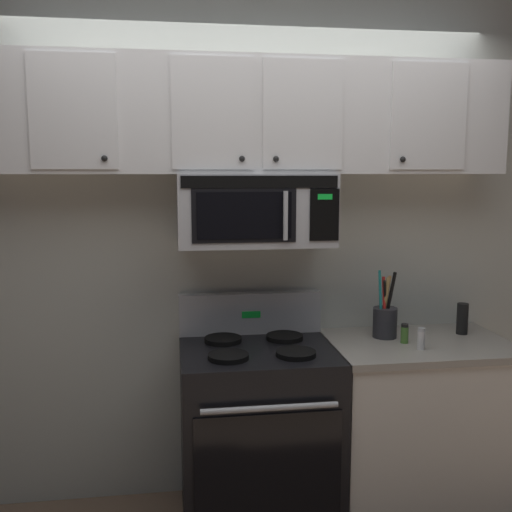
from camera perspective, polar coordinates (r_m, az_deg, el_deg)
name	(u,v)px	position (r m, az deg, el deg)	size (l,w,h in m)	color
back_wall	(248,248)	(3.18, -0.78, 0.76)	(5.20, 0.10, 2.70)	silver
stove_range	(258,431)	(3.07, 0.18, -16.69)	(0.76, 0.69, 1.12)	black
over_range_microwave	(254,210)	(2.91, -0.15, 4.53)	(0.76, 0.43, 0.35)	#B7BABF
upper_cabinets	(254,117)	(2.95, -0.23, 13.34)	(2.50, 0.36, 0.55)	silver
counter_segment	(416,424)	(3.30, 15.30, -15.47)	(0.93, 0.65, 0.90)	white
utensil_crock_charcoal	(385,319)	(3.16, 12.44, -6.01)	(0.13, 0.13, 0.36)	#2D2D33
salt_shaker	(421,339)	(3.00, 15.77, -7.76)	(0.04, 0.04, 0.11)	white
pepper_mill	(462,319)	(3.34, 19.43, -5.77)	(0.06, 0.06, 0.17)	black
spice_jar	(405,333)	(3.09, 14.25, -7.31)	(0.04, 0.04, 0.10)	#4C7F33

